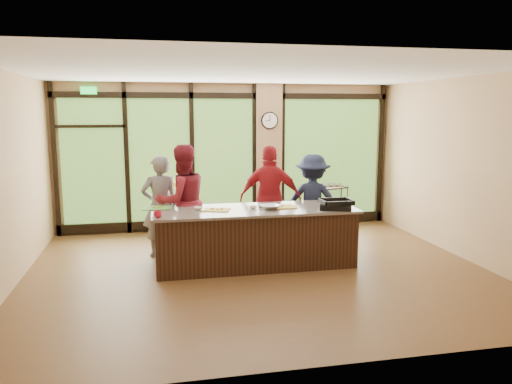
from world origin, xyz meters
name	(u,v)px	position (x,y,z in m)	size (l,w,h in m)	color
floor	(258,271)	(0.00, 0.00, 0.00)	(7.00, 7.00, 0.00)	brown
ceiling	(259,72)	(0.00, 0.00, 3.00)	(7.00, 7.00, 0.00)	white
back_wall	(228,157)	(0.00, 3.00, 1.50)	(7.00, 7.00, 0.00)	tan
left_wall	(7,181)	(-3.50, 0.00, 1.50)	(6.00, 6.00, 0.00)	tan
right_wall	(467,169)	(3.50, 0.00, 1.50)	(6.00, 6.00, 0.00)	tan
window_wall	(236,162)	(0.16, 2.95, 1.39)	(6.90, 0.12, 3.00)	tan
island_base	(255,238)	(0.00, 0.30, 0.44)	(3.10, 1.00, 0.88)	black
countertop	(254,210)	(0.00, 0.30, 0.90)	(3.20, 1.10, 0.04)	gray
wall_clock	(270,120)	(0.85, 2.87, 2.25)	(0.36, 0.04, 0.36)	black
cook_left	(160,206)	(-1.45, 1.14, 0.86)	(0.63, 0.41, 1.72)	slate
cook_midleft	(182,202)	(-1.09, 0.99, 0.95)	(0.92, 0.72, 1.90)	maroon
cook_midright	(270,198)	(0.47, 1.17, 0.93)	(1.08, 0.45, 1.85)	maroon
cook_right	(312,201)	(1.24, 1.16, 0.84)	(1.09, 0.63, 1.68)	#181E35
roasting_pan	(336,206)	(1.24, 0.00, 0.96)	(0.48, 0.37, 0.08)	black
mixing_bowl	(270,207)	(0.23, 0.19, 0.96)	(0.30, 0.30, 0.07)	silver
cutting_board_left	(157,208)	(-1.50, 0.64, 0.93)	(0.44, 0.33, 0.01)	#499435
cutting_board_center	(217,210)	(-0.60, 0.30, 0.93)	(0.40, 0.30, 0.01)	gold
cutting_board_right	(281,207)	(0.44, 0.32, 0.93)	(0.44, 0.33, 0.01)	gold
prep_bowl_near	(198,208)	(-0.87, 0.40, 0.94)	(0.14, 0.14, 0.04)	white
prep_bowl_mid	(253,207)	(-0.02, 0.34, 0.94)	(0.12, 0.12, 0.04)	white
prep_bowl_far	(262,206)	(0.15, 0.45, 0.94)	(0.13, 0.13, 0.03)	white
red_ramekin	(158,214)	(-1.50, -0.06, 0.97)	(0.12, 0.12, 0.10)	red
flower_stand	(166,218)	(-1.32, 2.44, 0.37)	(0.37, 0.37, 0.74)	black
flower_vase	(165,193)	(-1.32, 2.44, 0.88)	(0.26, 0.26, 0.27)	#9C7C55
bar_cart	(330,200)	(2.18, 2.75, 0.56)	(0.77, 0.58, 0.93)	black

